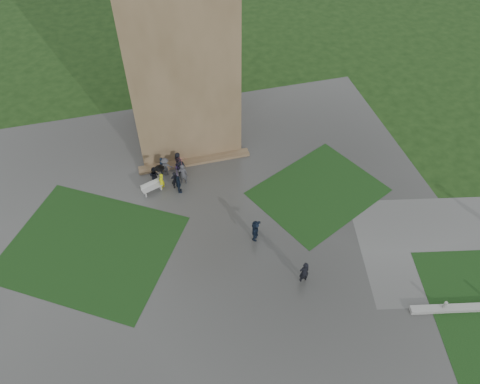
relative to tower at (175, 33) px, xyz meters
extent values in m
plane|color=black|center=(0.00, -15.00, -9.00)|extent=(120.00, 120.00, 0.00)
cube|color=#363634|center=(0.00, -13.00, -8.99)|extent=(34.00, 34.00, 0.02)
cube|color=black|center=(-8.50, -11.00, -8.97)|extent=(14.10, 13.46, 0.01)
cube|color=black|center=(8.50, -10.00, -8.97)|extent=(11.12, 10.15, 0.01)
cube|color=brown|center=(0.00, 0.00, 0.00)|extent=(8.00, 8.00, 18.00)
cube|color=brown|center=(0.00, -4.40, -8.87)|extent=(9.00, 0.80, 0.22)
cylinder|color=gray|center=(12.26, -21.31, -8.55)|extent=(0.20, 0.20, 0.90)
cube|color=#ADADA9|center=(-3.71, -6.85, -8.52)|extent=(1.65, 0.97, 0.06)
cube|color=#ADADA9|center=(-4.31, -7.06, -8.76)|extent=(0.22, 0.43, 0.44)
cube|color=#ADADA9|center=(-3.12, -6.64, -8.76)|extent=(0.22, 0.43, 0.44)
cube|color=#ADADA9|center=(-3.79, -6.63, -8.27)|extent=(1.51, 0.57, 0.42)
imported|color=black|center=(-1.31, -5.68, -8.22)|extent=(1.08, 1.02, 1.53)
imported|color=black|center=(-1.27, -5.33, -8.24)|extent=(0.99, 0.88, 1.48)
imported|color=black|center=(-1.36, -4.73, -8.21)|extent=(0.62, 0.82, 1.55)
imported|color=#3E3F43|center=(-2.42, -5.18, -8.16)|extent=(1.06, 0.56, 1.64)
imported|color=black|center=(-2.60, -4.98, -8.21)|extent=(0.67, 0.59, 1.55)
imported|color=black|center=(-3.38, -5.99, -8.14)|extent=(0.94, 0.86, 1.68)
imported|color=#D1D60C|center=(-2.93, -6.61, -8.25)|extent=(0.61, 0.64, 1.47)
imported|color=black|center=(-1.92, -6.83, -8.17)|extent=(0.59, 0.39, 1.61)
imported|color=black|center=(-1.73, -7.35, -8.17)|extent=(0.61, 0.98, 1.61)
imported|color=#3E3F43|center=(-1.24, -6.46, -8.04)|extent=(0.74, 0.54, 1.87)
imported|color=#E25D6E|center=(-1.24, -6.46, -6.88)|extent=(0.98, 0.98, 0.90)
imported|color=#55328A|center=(-1.73, -7.35, -6.80)|extent=(1.06, 1.06, 0.97)
imported|color=black|center=(-2.93, -6.61, -7.01)|extent=(0.74, 0.74, 0.65)
imported|color=black|center=(2.64, -13.03, -8.13)|extent=(1.22, 1.67, 1.70)
imported|color=black|center=(4.69, -17.12, -8.05)|extent=(0.73, 0.53, 1.86)
camera|label=1|loc=(-3.40, -32.09, 16.98)|focal=35.00mm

